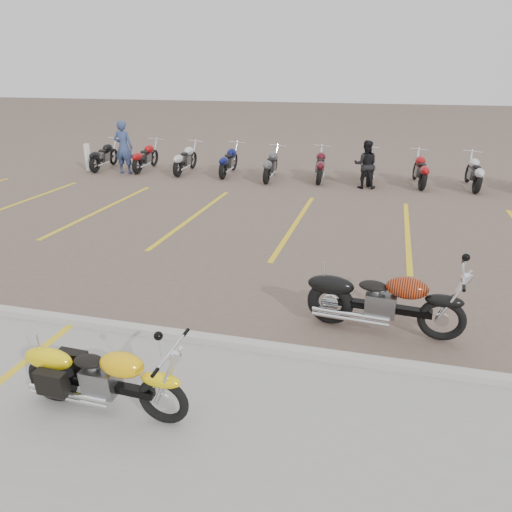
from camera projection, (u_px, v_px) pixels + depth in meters
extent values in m
plane|color=brown|center=(254.00, 288.00, 8.85)|extent=(100.00, 100.00, 0.00)
cube|color=#9E9B93|center=(131.00, 475.00, 4.78)|extent=(60.00, 5.00, 0.01)
cube|color=#ADAAA3|center=(217.00, 341.00, 7.02)|extent=(60.00, 0.18, 0.12)
torus|color=black|center=(164.00, 401.00, 5.39)|extent=(0.59, 0.12, 0.59)
torus|color=black|center=(55.00, 379.00, 5.77)|extent=(0.63, 0.18, 0.63)
cube|color=black|center=(107.00, 385.00, 5.56)|extent=(1.18, 0.15, 0.09)
cube|color=slate|center=(103.00, 380.00, 5.56)|extent=(0.39, 0.29, 0.31)
ellipsoid|color=yellow|center=(124.00, 364.00, 5.38)|extent=(0.54, 0.31, 0.27)
ellipsoid|color=black|center=(91.00, 361.00, 5.50)|extent=(0.36, 0.25, 0.11)
torus|color=black|center=(441.00, 320.00, 7.03)|extent=(0.67, 0.17, 0.66)
torus|color=black|center=(331.00, 303.00, 7.54)|extent=(0.72, 0.24, 0.71)
cube|color=black|center=(384.00, 308.00, 7.26)|extent=(1.34, 0.24, 0.10)
cube|color=slate|center=(381.00, 303.00, 7.25)|extent=(0.46, 0.34, 0.35)
ellipsoid|color=black|center=(407.00, 288.00, 7.04)|extent=(0.62, 0.38, 0.31)
ellipsoid|color=black|center=(373.00, 285.00, 7.20)|extent=(0.42, 0.30, 0.12)
imported|color=navy|center=(123.00, 147.00, 18.08)|extent=(0.71, 0.48, 1.91)
imported|color=black|center=(366.00, 165.00, 15.92)|extent=(0.76, 0.60, 1.52)
cube|color=white|center=(88.00, 157.00, 18.76)|extent=(0.18, 0.18, 1.00)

